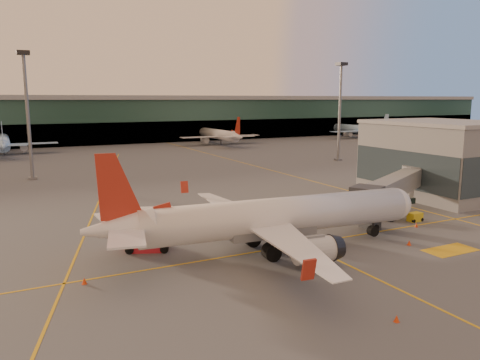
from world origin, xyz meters
name	(u,v)px	position (x,y,z in m)	size (l,w,h in m)	color
ground	(291,265)	(0.00, 0.00, 0.00)	(600.00, 600.00, 0.00)	#4C4F54
taxi_markings	(118,192)	(-7.32, 44.49, 0.01)	(100.12, 173.00, 0.01)	gold
terminal	(79,120)	(0.00, 141.79, 8.76)	(400.00, 20.00, 17.60)	#19382D
gate_building	(442,158)	(41.93, 17.93, 6.29)	(18.40, 22.40, 12.60)	slate
mast_west_near	(27,106)	(-20.00, 66.00, 14.86)	(2.40, 2.40, 25.60)	slate
mast_east_near	(340,104)	(55.00, 62.00, 14.86)	(2.40, 2.40, 25.60)	slate
distant_aircraft_row	(19,154)	(-21.00, 118.00, 0.00)	(290.00, 34.00, 13.00)	#97C7FD
main_airplane	(269,218)	(0.07, 4.44, 3.69)	(37.70, 34.02, 11.37)	white
jet_bridge	(397,186)	(25.29, 11.29, 3.92)	(23.85, 14.76, 5.70)	slate
catering_truck	(145,227)	(-11.61, 10.93, 2.60)	(6.41, 4.56, 4.57)	red
gpu_cart	(415,217)	(24.05, 6.63, 0.57)	(2.07, 1.31, 1.18)	gold
pushback_tug	(392,215)	(21.98, 8.82, 0.64)	(3.39, 2.42, 1.57)	black
cone_nose	(416,225)	(21.98, 4.45, 0.26)	(0.42, 0.42, 0.54)	red
cone_tail	(84,281)	(-19.10, 4.09, 0.29)	(0.47, 0.47, 0.59)	red
cone_wing_right	(397,319)	(0.38, -13.74, 0.26)	(0.42, 0.42, 0.54)	red
cone_wing_left	(202,214)	(-0.42, 22.22, 0.28)	(0.46, 0.46, 0.59)	red
cone_fwd	(409,243)	(15.33, -0.69, 0.28)	(0.45, 0.45, 0.58)	red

